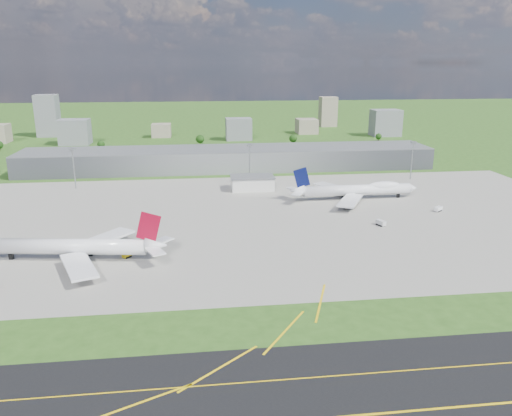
{
  "coord_description": "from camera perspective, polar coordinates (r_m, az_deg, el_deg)",
  "views": [
    {
      "loc": [
        -24.3,
        -200.88,
        76.15
      ],
      "look_at": [
        3.54,
        27.7,
        9.0
      ],
      "focal_mm": 35.0,
      "sensor_mm": 36.0,
      "label": 1
    }
  ],
  "objects": [
    {
      "name": "bldg_cw",
      "position": [
        546.45,
        -10.76,
        8.71
      ],
      "size": [
        20.0,
        18.0,
        14.0
      ],
      "primitive_type": "cube",
      "color": "gray",
      "rests_on": "ground"
    },
    {
      "name": "bldg_c",
      "position": [
        516.92,
        -2.0,
        9.01
      ],
      "size": [
        26.0,
        20.0,
        22.0
      ],
      "primitive_type": "cube",
      "color": "slate",
      "rests_on": "ground"
    },
    {
      "name": "ops_building",
      "position": [
        311.31,
        -0.43,
        2.86
      ],
      "size": [
        26.0,
        16.0,
        8.0
      ],
      "primitive_type": "cube",
      "color": "silver",
      "rests_on": "ground"
    },
    {
      "name": "tree_w",
      "position": [
        479.03,
        -17.3,
        6.97
      ],
      "size": [
        6.75,
        6.75,
        8.25
      ],
      "color": "#382314",
      "rests_on": "ground"
    },
    {
      "name": "bldg_ce",
      "position": [
        568.83,
        5.8,
        9.29
      ],
      "size": [
        22.0,
        24.0,
        16.0
      ],
      "primitive_type": "cube",
      "color": "gray",
      "rests_on": "ground"
    },
    {
      "name": "bldg_tall_e",
      "position": [
        635.26,
        8.22,
        10.84
      ],
      "size": [
        20.0,
        18.0,
        36.0
      ],
      "primitive_type": "cube",
      "color": "gray",
      "rests_on": "ground"
    },
    {
      "name": "van_white_far",
      "position": [
        282.6,
        20.11,
        -0.12
      ],
      "size": [
        5.35,
        4.68,
        2.53
      ],
      "rotation": [
        0.0,
        0.0,
        0.6
      ],
      "color": "white",
      "rests_on": "ground"
    },
    {
      "name": "ground",
      "position": [
        359.87,
        -2.92,
        4.02
      ],
      "size": [
        1400.0,
        1400.0,
        0.0
      ],
      "primitive_type": "plane",
      "color": "#2C5119",
      "rests_on": "ground"
    },
    {
      "name": "bldg_w",
      "position": [
        518.06,
        -20.0,
        8.18
      ],
      "size": [
        28.0,
        22.0,
        24.0
      ],
      "primitive_type": "cube",
      "color": "slate",
      "rests_on": "ground"
    },
    {
      "name": "apron",
      "position": [
        254.94,
        1.11,
        -1.12
      ],
      "size": [
        360.0,
        190.0,
        0.08
      ],
      "primitive_type": "cube",
      "color": "gray",
      "rests_on": "ground"
    },
    {
      "name": "mast_west",
      "position": [
        330.04,
        -20.17,
        5.06
      ],
      "size": [
        3.5,
        2.0,
        25.9
      ],
      "color": "gray",
      "rests_on": "ground"
    },
    {
      "name": "bldg_e",
      "position": [
        562.96,
        14.58,
        9.41
      ],
      "size": [
        30.0,
        22.0,
        28.0
      ],
      "primitive_type": "cube",
      "color": "slate",
      "rests_on": "ground"
    },
    {
      "name": "tug_yellow",
      "position": [
        209.96,
        -14.54,
        -5.28
      ],
      "size": [
        3.92,
        4.1,
        1.8
      ],
      "rotation": [
        0.0,
        0.0,
        0.87
      ],
      "color": "yellow",
      "rests_on": "ground"
    },
    {
      "name": "terminal",
      "position": [
        373.06,
        -3.11,
        5.63
      ],
      "size": [
        300.0,
        42.0,
        15.0
      ],
      "primitive_type": "cube",
      "color": "slate",
      "rests_on": "ground"
    },
    {
      "name": "tree_far_e",
      "position": [
        524.57,
        13.83,
        7.95
      ],
      "size": [
        6.3,
        6.3,
        7.7
      ],
      "color": "#382314",
      "rests_on": "ground"
    },
    {
      "name": "van_white_near",
      "position": [
        249.71,
        14.07,
        -1.68
      ],
      "size": [
        4.13,
        5.75,
        2.67
      ],
      "rotation": [
        0.0,
        0.0,
        1.96
      ],
      "color": "silver",
      "rests_on": "ground"
    },
    {
      "name": "mast_east",
      "position": [
        352.17,
        17.45,
        5.96
      ],
      "size": [
        3.5,
        2.0,
        25.9
      ],
      "color": "gray",
      "rests_on": "ground"
    },
    {
      "name": "mast_center",
      "position": [
        323.07,
        -0.74,
        5.83
      ],
      "size": [
        3.5,
        2.0,
        25.9
      ],
      "color": "gray",
      "rests_on": "ground"
    },
    {
      "name": "airliner_blue_quad",
      "position": [
        294.01,
        11.46,
        2.03
      ],
      "size": [
        75.93,
        59.68,
        19.86
      ],
      "rotation": [
        0.0,
        0.0,
        0.02
      ],
      "color": "white",
      "rests_on": "ground"
    },
    {
      "name": "bldg_tall_w",
      "position": [
        584.61,
        -22.7,
        9.71
      ],
      "size": [
        22.0,
        20.0,
        44.0
      ],
      "primitive_type": "cube",
      "color": "slate",
      "rests_on": "ground"
    },
    {
      "name": "tree_e",
      "position": [
        490.25,
        4.26,
        7.93
      ],
      "size": [
        7.65,
        7.65,
        9.35
      ],
      "color": "#382314",
      "rests_on": "ground"
    },
    {
      "name": "tree_c",
      "position": [
        486.02,
        -6.43,
        7.84
      ],
      "size": [
        8.1,
        8.1,
        9.9
      ],
      "color": "#382314",
      "rests_on": "ground"
    },
    {
      "name": "airliner_red_twin",
      "position": [
        211.74,
        -19.79,
        -4.24
      ],
      "size": [
        74.89,
        57.87,
        20.58
      ],
      "rotation": [
        0.0,
        0.0,
        3.0
      ],
      "color": "white",
      "rests_on": "ground"
    }
  ]
}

